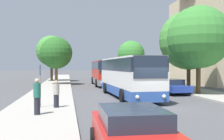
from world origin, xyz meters
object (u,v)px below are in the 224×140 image
(parked_car_right_far, at_px, (124,77))
(pedestrian_waiting_near, at_px, (37,96))
(tree_left_far, at_px, (56,53))
(tree_right_far, at_px, (199,37))
(parked_car_right_near, at_px, (172,86))
(pedestrian_waiting_far, at_px, (56,94))
(tree_left_near, at_px, (52,51))
(bus_middle, at_px, (104,72))
(parked_car_left_curb, at_px, (131,132))
(tree_right_near, at_px, (131,54))
(bus_front, at_px, (128,76))
(tree_right_mid, at_px, (189,40))
(bus_stop_sign, at_px, (40,80))

(parked_car_right_far, bearing_deg, pedestrian_waiting_near, 69.23)
(tree_left_far, bearing_deg, tree_right_far, -48.90)
(parked_car_right_near, height_order, pedestrian_waiting_far, pedestrian_waiting_far)
(tree_left_near, bearing_deg, bus_middle, -52.76)
(parked_car_left_curb, xyz_separation_m, tree_right_near, (9.93, 40.34, 4.04))
(pedestrian_waiting_far, distance_m, tree_left_near, 29.42)
(bus_front, bearing_deg, tree_right_mid, 28.77)
(bus_front, xyz_separation_m, tree_right_far, (6.50, 0.25, 3.39))
(tree_left_far, height_order, tree_right_far, tree_right_far)
(bus_middle, distance_m, parked_car_right_near, 12.95)
(tree_left_far, relative_size, tree_right_near, 0.90)
(bus_stop_sign, bearing_deg, tree_left_near, 92.04)
(parked_car_right_near, xyz_separation_m, tree_left_far, (-11.05, 13.54, 3.66))
(parked_car_left_curb, height_order, tree_right_far, tree_right_far)
(parked_car_right_near, height_order, tree_left_far, tree_left_far)
(pedestrian_waiting_near, height_order, tree_left_near, tree_left_near)
(bus_front, distance_m, bus_stop_sign, 8.50)
(tree_right_near, bearing_deg, parked_car_right_far, -116.69)
(bus_front, distance_m, tree_right_mid, 9.66)
(parked_car_right_near, relative_size, bus_stop_sign, 1.70)
(parked_car_left_curb, bearing_deg, parked_car_right_near, 65.18)
(parked_car_left_curb, bearing_deg, tree_right_mid, 61.25)
(parked_car_right_far, xyz_separation_m, tree_right_far, (2.11, -21.12, 4.38))
(bus_front, bearing_deg, bus_middle, 88.42)
(tree_left_near, relative_size, tree_right_far, 0.97)
(pedestrian_waiting_near, distance_m, tree_left_near, 31.52)
(pedestrian_waiting_far, relative_size, tree_right_far, 0.21)
(parked_car_right_near, distance_m, tree_left_far, 17.86)
(tree_left_near, bearing_deg, pedestrian_waiting_near, -87.95)
(bus_front, relative_size, pedestrian_waiting_near, 6.20)
(tree_right_mid, bearing_deg, tree_left_near, 129.11)
(parked_car_right_far, bearing_deg, bus_front, 78.05)
(parked_car_right_far, height_order, tree_right_near, tree_right_near)
(bus_middle, distance_m, tree_right_near, 14.43)
(parked_car_left_curb, xyz_separation_m, parked_car_right_far, (7.63, 35.75, -0.00))
(pedestrian_waiting_near, bearing_deg, parked_car_right_near, -12.70)
(bus_front, xyz_separation_m, parked_car_left_curb, (-3.23, -14.38, -0.99))
(bus_middle, relative_size, parked_car_right_far, 2.63)
(parked_car_left_curb, relative_size, tree_right_near, 0.60)
(tree_right_mid, bearing_deg, pedestrian_waiting_near, -138.78)
(tree_right_near, xyz_separation_m, tree_right_mid, (1.01, -21.34, 0.50))
(tree_right_far, bearing_deg, pedestrian_waiting_near, -148.16)
(parked_car_right_near, xyz_separation_m, tree_left_near, (-12.16, 21.82, 4.40))
(pedestrian_waiting_near, bearing_deg, parked_car_left_curb, -116.93)
(pedestrian_waiting_near, bearing_deg, bus_middle, 20.38)
(parked_car_left_curb, distance_m, parked_car_right_near, 17.79)
(bus_stop_sign, height_order, tree_left_far, tree_left_far)
(bus_stop_sign, bearing_deg, tree_right_far, 23.39)
(parked_car_right_near, xyz_separation_m, tree_right_far, (1.94, -1.36, 4.42))
(bus_middle, xyz_separation_m, parked_car_left_curb, (-3.09, -28.01, -0.98))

